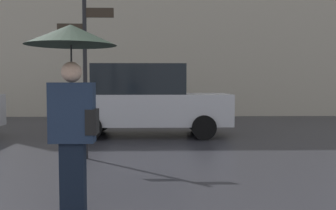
% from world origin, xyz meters
% --- Properties ---
extents(pedestrian_with_umbrella, '(1.00, 1.00, 2.12)m').
position_xyz_m(pedestrian_with_umbrella, '(0.02, 2.13, 1.63)').
color(pedestrian_with_umbrella, black).
rests_on(pedestrian_with_umbrella, ground).
extents(parked_car_right, '(4.52, 1.93, 1.98)m').
position_xyz_m(parked_car_right, '(0.63, 8.50, 0.99)').
color(parked_car_right, silver).
rests_on(parked_car_right, ground).
extents(street_signpost, '(1.08, 0.08, 3.07)m').
position_xyz_m(street_signpost, '(-0.43, 5.30, 1.86)').
color(street_signpost, black).
rests_on(street_signpost, ground).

